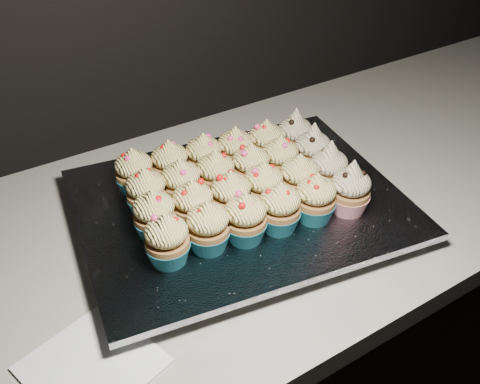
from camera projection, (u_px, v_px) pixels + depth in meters
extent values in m
cube|color=beige|center=(136.00, 255.00, 0.84)|extent=(2.44, 0.64, 0.04)
cube|color=white|center=(92.00, 365.00, 0.65)|extent=(0.17, 0.17, 0.00)
cube|color=black|center=(240.00, 211.00, 0.88)|extent=(0.52, 0.43, 0.02)
cube|color=silver|center=(240.00, 203.00, 0.87)|extent=(0.57, 0.47, 0.01)
cone|color=#1A6C7C|center=(169.00, 252.00, 0.74)|extent=(0.06, 0.06, 0.03)
ellipsoid|color=#F8DD7D|center=(166.00, 232.00, 0.72)|extent=(0.06, 0.06, 0.04)
cone|color=#F8DD7D|center=(165.00, 218.00, 0.70)|extent=(0.03, 0.03, 0.02)
cone|color=#1A6C7C|center=(209.00, 239.00, 0.76)|extent=(0.06, 0.06, 0.03)
ellipsoid|color=#F8DD7D|center=(208.00, 219.00, 0.74)|extent=(0.06, 0.06, 0.04)
cone|color=#F8DD7D|center=(207.00, 206.00, 0.73)|extent=(0.03, 0.03, 0.02)
cone|color=#1A6C7C|center=(245.00, 231.00, 0.78)|extent=(0.06, 0.06, 0.03)
ellipsoid|color=#F8DD7D|center=(245.00, 210.00, 0.75)|extent=(0.06, 0.06, 0.04)
cone|color=#F8DD7D|center=(246.00, 197.00, 0.74)|extent=(0.03, 0.03, 0.02)
cone|color=#1A6C7C|center=(279.00, 220.00, 0.80)|extent=(0.06, 0.06, 0.03)
ellipsoid|color=#F8DD7D|center=(280.00, 200.00, 0.77)|extent=(0.06, 0.06, 0.04)
cone|color=#F8DD7D|center=(281.00, 187.00, 0.76)|extent=(0.03, 0.03, 0.02)
cone|color=#1A6C7C|center=(314.00, 210.00, 0.82)|extent=(0.06, 0.06, 0.03)
ellipsoid|color=#F8DD7D|center=(316.00, 190.00, 0.79)|extent=(0.06, 0.06, 0.04)
cone|color=#F8DD7D|center=(318.00, 178.00, 0.78)|extent=(0.03, 0.03, 0.02)
cone|color=red|center=(348.00, 202.00, 0.83)|extent=(0.06, 0.06, 0.03)
ellipsoid|color=beige|center=(351.00, 183.00, 0.81)|extent=(0.06, 0.06, 0.04)
cone|color=beige|center=(354.00, 167.00, 0.79)|extent=(0.03, 0.03, 0.03)
cone|color=#1A6C7C|center=(156.00, 227.00, 0.78)|extent=(0.06, 0.06, 0.03)
ellipsoid|color=#F8DD7D|center=(154.00, 207.00, 0.76)|extent=(0.06, 0.06, 0.04)
cone|color=#F8DD7D|center=(152.00, 194.00, 0.75)|extent=(0.03, 0.03, 0.02)
cone|color=#1A6C7C|center=(194.00, 217.00, 0.80)|extent=(0.06, 0.06, 0.03)
ellipsoid|color=#F8DD7D|center=(193.00, 197.00, 0.78)|extent=(0.06, 0.06, 0.04)
cone|color=#F8DD7D|center=(192.00, 184.00, 0.77)|extent=(0.03, 0.03, 0.02)
cone|color=#1A6C7C|center=(231.00, 208.00, 0.82)|extent=(0.06, 0.06, 0.03)
ellipsoid|color=#F8DD7D|center=(231.00, 188.00, 0.80)|extent=(0.06, 0.06, 0.04)
cone|color=#F8DD7D|center=(231.00, 175.00, 0.78)|extent=(0.03, 0.03, 0.02)
cone|color=#1A6C7C|center=(263.00, 198.00, 0.84)|extent=(0.06, 0.06, 0.03)
ellipsoid|color=#F8DD7D|center=(264.00, 178.00, 0.82)|extent=(0.06, 0.06, 0.04)
cone|color=#F8DD7D|center=(264.00, 166.00, 0.80)|extent=(0.03, 0.03, 0.02)
cone|color=#1A6C7C|center=(298.00, 190.00, 0.86)|extent=(0.06, 0.06, 0.03)
ellipsoid|color=#F8DD7D|center=(299.00, 171.00, 0.83)|extent=(0.06, 0.06, 0.04)
cone|color=#F8DD7D|center=(300.00, 158.00, 0.82)|extent=(0.03, 0.03, 0.02)
cone|color=red|center=(327.00, 182.00, 0.88)|extent=(0.06, 0.06, 0.03)
ellipsoid|color=beige|center=(329.00, 162.00, 0.85)|extent=(0.06, 0.06, 0.04)
cone|color=beige|center=(331.00, 148.00, 0.84)|extent=(0.03, 0.03, 0.03)
cone|color=#1A6C7C|center=(148.00, 205.00, 0.83)|extent=(0.06, 0.06, 0.03)
ellipsoid|color=#F8DD7D|center=(145.00, 185.00, 0.80)|extent=(0.06, 0.06, 0.04)
cone|color=#F8DD7D|center=(144.00, 172.00, 0.79)|extent=(0.03, 0.03, 0.02)
cone|color=#1A6C7C|center=(182.00, 195.00, 0.85)|extent=(0.06, 0.06, 0.03)
ellipsoid|color=#F8DD7D|center=(181.00, 175.00, 0.82)|extent=(0.06, 0.06, 0.04)
cone|color=#F8DD7D|center=(180.00, 163.00, 0.81)|extent=(0.03, 0.03, 0.02)
cone|color=#1A6C7C|center=(216.00, 186.00, 0.87)|extent=(0.06, 0.06, 0.03)
ellipsoid|color=#F8DD7D|center=(215.00, 167.00, 0.84)|extent=(0.06, 0.06, 0.04)
cone|color=#F8DD7D|center=(215.00, 154.00, 0.83)|extent=(0.03, 0.03, 0.02)
cone|color=#1A6C7C|center=(251.00, 179.00, 0.88)|extent=(0.06, 0.06, 0.03)
ellipsoid|color=#F8DD7D|center=(251.00, 159.00, 0.86)|extent=(0.06, 0.06, 0.04)
cone|color=#F8DD7D|center=(251.00, 147.00, 0.85)|extent=(0.03, 0.03, 0.02)
cone|color=#1A6C7C|center=(279.00, 171.00, 0.90)|extent=(0.06, 0.06, 0.03)
ellipsoid|color=#F8DD7D|center=(280.00, 152.00, 0.88)|extent=(0.06, 0.06, 0.04)
cone|color=#F8DD7D|center=(281.00, 140.00, 0.87)|extent=(0.03, 0.03, 0.02)
cone|color=red|center=(311.00, 163.00, 0.92)|extent=(0.06, 0.06, 0.03)
ellipsoid|color=beige|center=(313.00, 144.00, 0.90)|extent=(0.06, 0.06, 0.04)
cone|color=beige|center=(314.00, 130.00, 0.88)|extent=(0.03, 0.03, 0.03)
cone|color=#1A6C7C|center=(136.00, 184.00, 0.87)|extent=(0.06, 0.06, 0.03)
ellipsoid|color=#F8DD7D|center=(133.00, 165.00, 0.85)|extent=(0.06, 0.06, 0.04)
cone|color=#F8DD7D|center=(132.00, 152.00, 0.83)|extent=(0.03, 0.03, 0.02)
cone|color=#1A6C7C|center=(171.00, 175.00, 0.89)|extent=(0.06, 0.06, 0.03)
ellipsoid|color=#F8DD7D|center=(169.00, 156.00, 0.87)|extent=(0.06, 0.06, 0.04)
cone|color=#F8DD7D|center=(168.00, 144.00, 0.85)|extent=(0.03, 0.03, 0.02)
cone|color=#1A6C7C|center=(205.00, 168.00, 0.91)|extent=(0.06, 0.06, 0.03)
ellipsoid|color=#F8DD7D|center=(204.00, 149.00, 0.89)|extent=(0.06, 0.06, 0.04)
cone|color=#F8DD7D|center=(203.00, 137.00, 0.87)|extent=(0.03, 0.03, 0.02)
cone|color=#1A6C7C|center=(236.00, 161.00, 0.93)|extent=(0.06, 0.06, 0.03)
ellipsoid|color=#F8DD7D|center=(235.00, 143.00, 0.90)|extent=(0.06, 0.06, 0.04)
cone|color=#F8DD7D|center=(235.00, 131.00, 0.89)|extent=(0.03, 0.03, 0.02)
cone|color=#1A6C7C|center=(265.00, 154.00, 0.94)|extent=(0.06, 0.06, 0.03)
ellipsoid|color=#F8DD7D|center=(266.00, 135.00, 0.92)|extent=(0.06, 0.06, 0.04)
cone|color=#F8DD7D|center=(266.00, 123.00, 0.91)|extent=(0.03, 0.03, 0.02)
cone|color=red|center=(294.00, 147.00, 0.96)|extent=(0.06, 0.06, 0.03)
ellipsoid|color=beige|center=(295.00, 129.00, 0.94)|extent=(0.06, 0.06, 0.04)
cone|color=beige|center=(296.00, 115.00, 0.92)|extent=(0.03, 0.03, 0.03)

